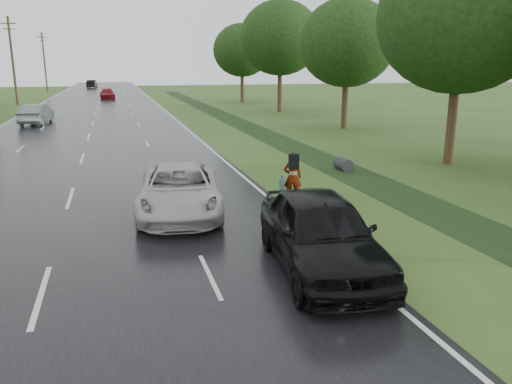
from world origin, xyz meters
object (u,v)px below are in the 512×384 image
Objects in this scene: white_pickup at (180,190)px; dark_sedan at (321,232)px; pedestrian at (292,177)px; silver_sedan at (36,114)px.

white_pickup is 5.90m from dark_sedan.
silver_sedan is at bearing -53.08° from pedestrian.
dark_sedan is (2.48, -5.35, 0.14)m from white_pickup.
dark_sedan is at bearing 90.14° from pedestrian.
dark_sedan reaches higher than white_pickup.
silver_sedan reaches higher than white_pickup.
silver_sedan is at bearing 112.92° from dark_sedan.
white_pickup is 1.03× the size of dark_sedan.
dark_sedan is at bearing 114.28° from silver_sedan.
pedestrian is 6.03m from dark_sedan.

